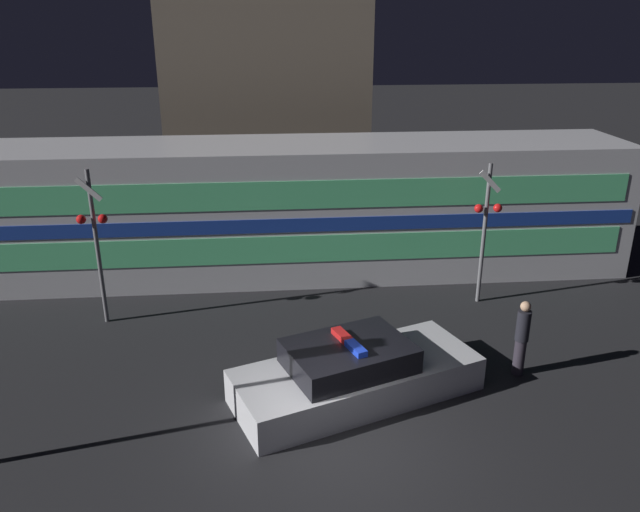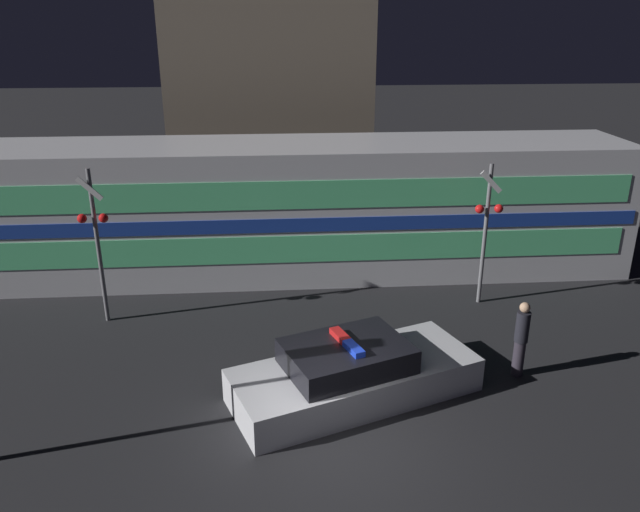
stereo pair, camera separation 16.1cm
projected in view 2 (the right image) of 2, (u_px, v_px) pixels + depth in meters
name	position (u px, v px, depth m)	size (l,w,h in m)	color
ground_plane	(338.00, 450.00, 10.74)	(120.00, 120.00, 0.00)	black
train	(296.00, 208.00, 17.80)	(18.74, 3.11, 3.72)	silver
police_car	(353.00, 374.00, 12.11)	(5.14, 3.42, 1.29)	silver
pedestrian	(521.00, 338.00, 12.71)	(0.28, 0.28, 1.65)	#2D2833
crossing_signal_near	(487.00, 224.00, 15.52)	(0.70, 0.28, 3.67)	slate
crossing_signal_far	(96.00, 236.00, 14.51)	(0.70, 0.28, 3.80)	slate
building_left	(269.00, 58.00, 24.11)	(7.26, 6.90, 10.92)	#726656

